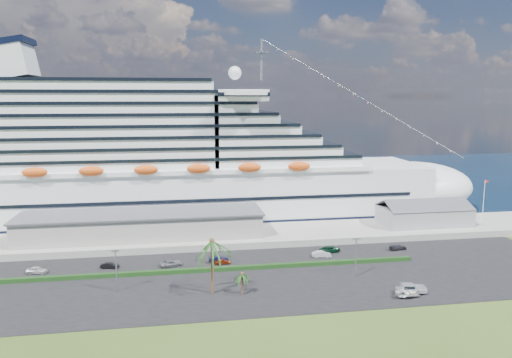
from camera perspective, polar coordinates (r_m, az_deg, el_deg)
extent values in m
plane|color=#334C19|center=(95.23, 1.39, -13.51)|extent=(420.00, 420.00, 0.00)
cube|color=black|center=(105.26, 0.24, -11.18)|extent=(140.00, 38.00, 0.12)
cube|color=gray|center=(132.26, -1.89, -6.47)|extent=(240.00, 20.00, 1.80)
cube|color=black|center=(219.91, -4.99, -0.33)|extent=(420.00, 160.00, 0.02)
cube|color=silver|center=(152.95, -10.55, -1.71)|extent=(160.00, 30.00, 16.00)
ellipsoid|color=silver|center=(171.04, 17.32, -0.81)|extent=(40.00, 30.00, 16.00)
cube|color=black|center=(154.39, -10.48, -4.19)|extent=(164.00, 30.60, 2.40)
cube|color=silver|center=(151.09, -15.38, 6.24)|extent=(128.00, 26.00, 24.80)
cube|color=silver|center=(151.37, -2.12, 9.53)|extent=(14.00, 38.00, 3.20)
cube|color=silver|center=(156.57, -26.15, 12.10)|extent=(11.58, 14.00, 11.58)
cylinder|color=gray|center=(152.85, 0.61, 13.51)|extent=(0.70, 0.70, 12.00)
ellipsoid|color=#D14B13|center=(135.90, -12.48, 1.03)|extent=(90.00, 2.40, 2.60)
ellipsoid|color=#D14B13|center=(167.20, -11.94, 2.59)|extent=(90.00, 2.40, 2.60)
cube|color=black|center=(152.80, -10.56, -1.42)|extent=(144.00, 30.40, 0.90)
cube|color=gray|center=(130.46, -12.89, -5.16)|extent=(60.00, 14.00, 6.00)
cube|color=#4C4C54|center=(129.72, -12.94, -3.83)|extent=(61.00, 15.00, 0.40)
cube|color=gray|center=(147.30, 18.64, -3.99)|extent=(24.00, 12.00, 4.80)
cube|color=#4C4C54|center=(143.96, 19.27, -2.86)|extent=(24.00, 6.31, 2.74)
cube|color=#4C4C54|center=(149.13, 18.17, -2.39)|extent=(24.00, 6.31, 2.74)
cylinder|color=silver|center=(155.78, 24.57, -2.29)|extent=(0.16, 0.16, 12.00)
cube|color=red|center=(155.11, 24.86, -0.25)|extent=(1.00, 0.04, 0.70)
cube|color=black|center=(108.80, -4.43, -10.23)|extent=(88.00, 1.10, 0.90)
cylinder|color=gray|center=(100.37, -15.67, -10.13)|extent=(0.24, 0.24, 8.00)
cube|color=gray|center=(99.10, -15.78, -7.89)|extent=(1.60, 0.35, 0.35)
cylinder|color=gray|center=(106.24, 11.35, -8.86)|extent=(0.24, 0.24, 8.00)
cube|color=gray|center=(105.04, 11.42, -6.73)|extent=(1.60, 0.35, 0.35)
cylinder|color=#47301E|center=(95.81, -5.03, -10.04)|extent=(0.54, 0.54, 10.50)
sphere|color=#47301E|center=(94.19, -5.08, -7.02)|extent=(0.98, 0.98, 0.98)
cylinder|color=#47301E|center=(96.05, -1.59, -11.96)|extent=(0.35, 0.35, 4.20)
sphere|color=#47301E|center=(95.30, -1.59, -10.78)|extent=(0.73, 0.73, 0.73)
imported|color=silver|center=(116.64, -23.76, -9.51)|extent=(4.50, 2.28, 1.47)
imported|color=black|center=(114.61, -16.38, -9.46)|extent=(4.10, 2.19, 1.28)
imported|color=gray|center=(112.91, -9.70, -9.48)|extent=(5.27, 3.39, 1.35)
imported|color=#15174C|center=(114.27, -4.23, -9.13)|extent=(4.91, 2.54, 1.36)
imported|color=maroon|center=(112.94, -3.85, -9.39)|extent=(3.72, 1.83, 1.22)
imported|color=silver|center=(118.27, 7.52, -8.51)|extent=(4.61, 2.17, 1.46)
imported|color=black|center=(122.12, 8.46, -7.95)|extent=(5.85, 4.04, 1.48)
imported|color=black|center=(127.52, 15.90, -7.50)|extent=(4.74, 2.63, 1.30)
cylinder|color=black|center=(99.59, 16.54, -12.53)|extent=(0.84, 0.37, 0.81)
cylinder|color=black|center=(101.20, 16.05, -12.15)|extent=(0.84, 0.37, 0.81)
cylinder|color=black|center=(101.13, 18.39, -12.29)|extent=(0.84, 0.37, 0.81)
cylinder|color=black|center=(102.72, 17.88, -11.92)|extent=(0.84, 0.37, 0.81)
cube|color=#B5B7BD|center=(101.08, 17.31, -12.02)|extent=(5.67, 2.63, 0.71)
cube|color=#B5B7BD|center=(101.59, 18.08, -11.71)|extent=(2.64, 2.24, 0.56)
cube|color=#B5B7BD|center=(100.53, 16.96, -11.69)|extent=(2.43, 2.17, 0.96)
cube|color=black|center=(100.49, 16.96, -11.64)|extent=(2.24, 2.19, 0.56)
cube|color=#B5B7BD|center=(100.02, 16.10, -12.07)|extent=(1.12, 2.02, 0.35)
cube|color=gray|center=(99.28, 16.94, -12.56)|extent=(4.25, 1.65, 0.11)
cylinder|color=gray|center=(98.47, 15.91, -12.70)|extent=(2.02, 0.12, 0.07)
cylinder|color=black|center=(98.83, 17.35, -12.82)|extent=(0.59, 0.21, 0.59)
cylinder|color=black|center=(100.20, 16.92, -12.49)|extent=(0.59, 0.21, 0.59)
imported|color=white|center=(99.08, 16.96, -12.28)|extent=(4.72, 3.42, 0.96)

